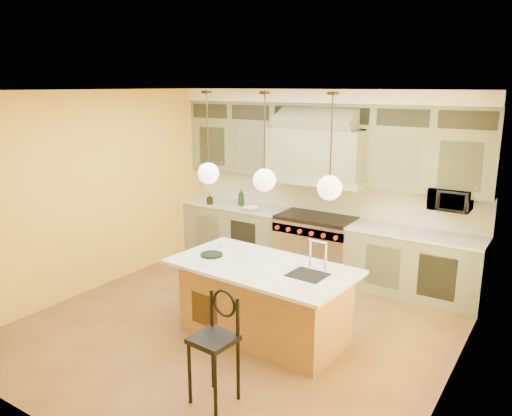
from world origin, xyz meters
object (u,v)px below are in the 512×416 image
Objects in this scene: range at (315,245)px; kitchen_island at (264,299)px; counter_stool at (215,341)px; microwave at (450,199)px.

kitchen_island reaches higher than range.
counter_stool is at bearing -74.15° from kitchen_island.
microwave is (1.95, 0.11, 0.96)m from range.
range is 1.09× the size of counter_stool.
counter_stool is at bearing -78.84° from range.
counter_stool reaches higher than range.
counter_stool is at bearing -109.14° from microwave.
range is at bearing -176.88° from microwave.
microwave is (1.54, 2.30, 0.98)m from kitchen_island.
microwave is at bearing 59.64° from kitchen_island.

